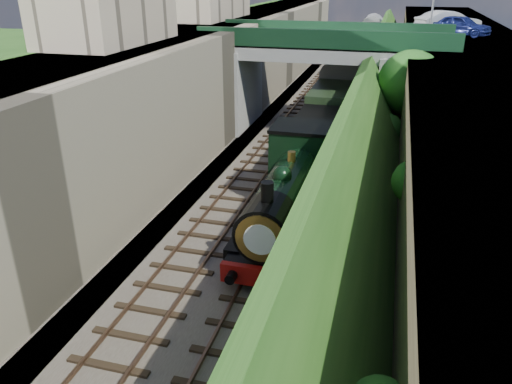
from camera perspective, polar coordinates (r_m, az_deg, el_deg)
ground at (r=15.12m, az=-8.31°, el=-19.64°), size 160.00×160.00×0.00m
trackbed at (r=32.00m, az=5.78°, el=4.95°), size 10.00×90.00×0.20m
retaining_wall at (r=32.40m, az=-3.78°, el=11.50°), size 1.00×90.00×7.00m
street_plateau_left at (r=33.68m, az=-9.55°, el=11.70°), size 6.00×90.00×7.00m
street_plateau_right at (r=31.14m, az=23.69°, el=8.36°), size 8.00×90.00×6.25m
embankment_slope at (r=29.69m, az=15.07°, el=7.92°), size 4.88×90.00×6.60m
track_left at (r=32.32m, az=2.28°, el=5.52°), size 2.50×90.00×0.20m
track_right at (r=31.79m, az=7.93°, el=4.99°), size 2.50×90.00×0.20m
road_bridge at (r=34.72m, az=8.80°, el=13.07°), size 16.00×6.40×7.25m
building_near at (r=27.94m, az=-16.69°, el=20.08°), size 4.00×8.00×4.00m
tree at (r=29.47m, az=17.42°, el=11.54°), size 3.60×3.80×6.60m
car_blue at (r=39.93m, az=22.35°, el=17.20°), size 4.44×3.35×1.41m
car_silver at (r=41.54m, az=21.10°, el=17.68°), size 4.98×3.70×1.57m
locomotive at (r=20.83m, az=3.88°, el=-0.21°), size 3.10×10.23×3.83m
tender at (r=27.72m, az=6.97°, el=5.23°), size 2.70×6.00×3.05m
coach_front at (r=39.71m, az=9.86°, el=11.33°), size 2.90×18.00×3.70m
coach_middle at (r=58.17m, az=11.94°, el=15.03°), size 2.90×18.00×3.70m
coach_rear at (r=76.80m, az=13.04°, el=16.94°), size 2.90×18.00×3.70m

